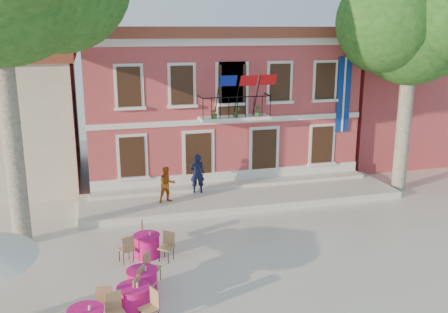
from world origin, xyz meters
TOP-DOWN VIEW (x-y plane):
  - ground at (0.00, 0.00)m, footprint 90.00×90.00m
  - main_building at (2.00, 9.99)m, footprint 13.50×9.59m
  - neighbor_east at (14.00, 11.00)m, footprint 9.40×9.40m
  - terrace at (2.00, 4.40)m, footprint 14.00×3.40m
  - plane_tree_east at (9.63, 3.88)m, footprint 5.12×5.12m
  - pedestrian_navy at (0.13, 5.02)m, footprint 0.69×0.49m
  - pedestrian_orange at (-1.36, 4.14)m, footprint 0.85×0.73m
  - cafe_table_0 at (-3.48, -3.58)m, footprint 1.70×1.87m
  - cafe_table_3 at (-2.74, -0.24)m, footprint 1.85×1.75m
  - cafe_table_4 at (-3.16, -2.70)m, footprint 1.34×1.87m

SIDE VIEW (x-z plane):
  - ground at x=0.00m, z-range 0.00..0.00m
  - terrace at x=2.00m, z-range 0.00..0.30m
  - cafe_table_4 at x=-3.16m, z-range -0.05..0.90m
  - cafe_table_0 at x=-3.48m, z-range -0.05..0.90m
  - cafe_table_3 at x=-2.74m, z-range -0.05..0.90m
  - pedestrian_orange at x=-1.36m, z-range 0.30..1.83m
  - pedestrian_navy at x=0.13m, z-range 0.30..2.08m
  - neighbor_east at x=14.00m, z-range 0.02..6.42m
  - main_building at x=2.00m, z-range 0.03..7.53m
  - plane_tree_east at x=9.63m, z-range 2.39..12.45m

